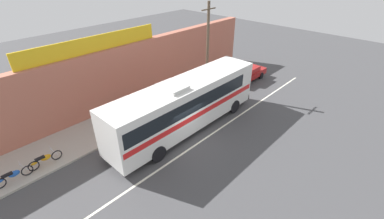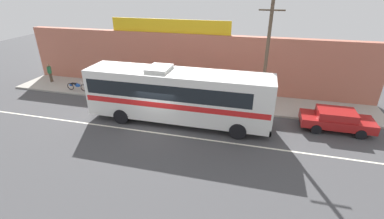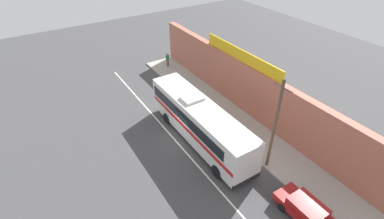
{
  "view_description": "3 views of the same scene",
  "coord_description": "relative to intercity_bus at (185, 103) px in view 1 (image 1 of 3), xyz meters",
  "views": [
    {
      "loc": [
        -9.98,
        -9.91,
        10.64
      ],
      "look_at": [
        1.67,
        1.02,
        1.26
      ],
      "focal_mm": 24.6,
      "sensor_mm": 36.0,
      "label": 1
    },
    {
      "loc": [
        6.07,
        -14.49,
        8.66
      ],
      "look_at": [
        2.07,
        0.82,
        1.13
      ],
      "focal_mm": 25.16,
      "sensor_mm": 36.0,
      "label": 2
    },
    {
      "loc": [
        16.61,
        -9.59,
        16.34
      ],
      "look_at": [
        -0.59,
        1.29,
        2.13
      ],
      "focal_mm": 26.76,
      "sensor_mm": 36.0,
      "label": 3
    }
  ],
  "objects": [
    {
      "name": "intercity_bus",
      "position": [
        0.0,
        0.0,
        0.0
      ],
      "size": [
        12.11,
        2.66,
        3.78
      ],
      "color": "silver",
      "rests_on": "ground_plane"
    },
    {
      "name": "road_center_stripe",
      "position": [
        -0.99,
        -1.81,
        -2.06
      ],
      "size": [
        30.0,
        0.14,
        0.01
      ],
      "primitive_type": "cube",
      "color": "silver",
      "rests_on": "ground_plane"
    },
    {
      "name": "motorcycle_orange",
      "position": [
        -8.35,
        3.15,
        -1.5
      ],
      "size": [
        1.91,
        0.56,
        0.94
      ],
      "color": "black",
      "rests_on": "sidewalk_slab"
    },
    {
      "name": "motorcycle_green",
      "position": [
        -10.03,
        3.03,
        -1.5
      ],
      "size": [
        1.94,
        0.56,
        0.94
      ],
      "color": "black",
      "rests_on": "sidewalk_slab"
    },
    {
      "name": "parked_car",
      "position": [
        10.15,
        1.49,
        -1.33
      ],
      "size": [
        4.34,
        1.88,
        1.37
      ],
      "color": "maroon",
      "rests_on": "ground_plane"
    },
    {
      "name": "storefront_facade",
      "position": [
        -0.99,
        6.34,
        0.33
      ],
      "size": [
        30.0,
        0.7,
        4.8
      ],
      "primitive_type": "cube",
      "color": "#B26651",
      "rests_on": "ground_plane"
    },
    {
      "name": "utility_pole",
      "position": [
        5.42,
        2.7,
        1.98
      ],
      "size": [
        1.6,
        0.22,
        7.55
      ],
      "color": "brown",
      "rests_on": "sidewalk_slab"
    },
    {
      "name": "ground_plane",
      "position": [
        -0.99,
        -1.01,
        -2.07
      ],
      "size": [
        70.0,
        70.0,
        0.0
      ],
      "primitive_type": "plane",
      "color": "#444447"
    },
    {
      "name": "storefront_billboard",
      "position": [
        -2.57,
        6.34,
        3.28
      ],
      "size": [
        10.3,
        0.12,
        1.1
      ],
      "primitive_type": "cube",
      "color": "gold",
      "rests_on": "storefront_facade"
    },
    {
      "name": "sidewalk_slab",
      "position": [
        -0.99,
        4.19,
        -2.0
      ],
      "size": [
        30.0,
        3.6,
        0.14
      ],
      "primitive_type": "cube",
      "color": "#A8A399",
      "rests_on": "ground_plane"
    }
  ]
}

